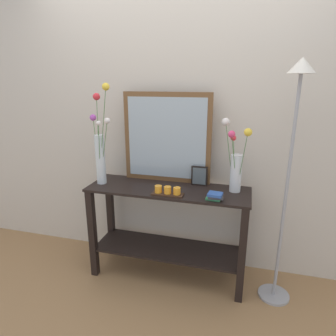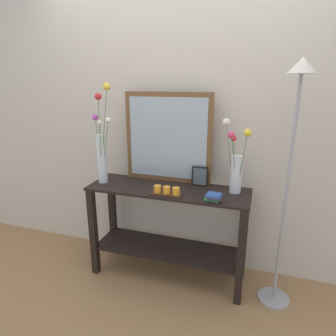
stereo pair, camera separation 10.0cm
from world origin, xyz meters
The scene contains 10 objects.
ground_plane centered at (0.00, 0.00, -0.01)m, with size 7.00×6.00×0.02m, color #997047.
wall_back centered at (0.00, 0.33, 1.35)m, with size 6.40×0.08×2.70m, color beige.
console_table centered at (0.00, 0.00, 0.51)m, with size 1.32×0.42×0.81m.
mirror_leaning centered at (-0.06, 0.18, 1.19)m, with size 0.75×0.03×0.75m.
tall_vase_left centered at (-0.57, -0.03, 1.11)m, with size 0.26×0.21×0.83m.
vase_right centered at (0.52, 0.07, 1.04)m, with size 0.23×0.22×0.57m.
candle_tray centered at (0.03, -0.14, 0.84)m, with size 0.24×0.09×0.07m.
picture_frame_small centered at (0.23, 0.14, 0.89)m, with size 0.13×0.01×0.16m.
book_stack centered at (0.39, -0.14, 0.84)m, with size 0.13×0.10×0.06m.
floor_lamp centered at (0.89, -0.05, 1.21)m, with size 0.24×0.24×1.80m.
Camera 2 is at (0.68, -2.12, 1.66)m, focal length 31.29 mm.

